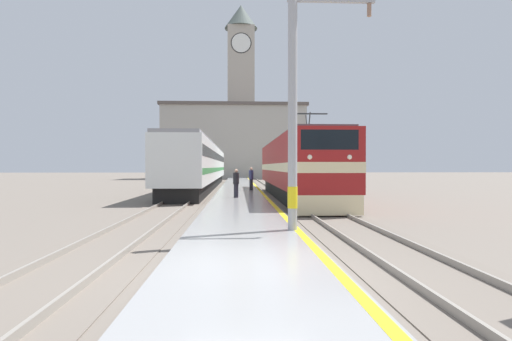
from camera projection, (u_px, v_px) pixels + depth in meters
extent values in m
plane|color=#70665B|center=(239.00, 188.00, 37.47)|extent=(200.00, 200.00, 0.00)
cube|color=#999999|center=(240.00, 190.00, 32.47)|extent=(3.21, 140.00, 0.29)
cube|color=yellow|center=(258.00, 188.00, 32.54)|extent=(0.20, 140.00, 0.00)
cube|color=#70665B|center=(282.00, 191.00, 32.64)|extent=(2.83, 140.00, 0.02)
cube|color=gray|center=(273.00, 190.00, 32.60)|extent=(0.07, 140.00, 0.14)
cube|color=gray|center=(291.00, 190.00, 32.67)|extent=(0.07, 140.00, 0.14)
cube|color=#70665B|center=(197.00, 192.00, 32.31)|extent=(2.83, 140.00, 0.02)
cube|color=gray|center=(188.00, 191.00, 32.28)|extent=(0.07, 140.00, 0.14)
cube|color=gray|center=(206.00, 191.00, 32.34)|extent=(0.07, 140.00, 0.14)
cube|color=black|center=(294.00, 191.00, 25.60)|extent=(2.46, 18.03, 0.90)
cube|color=maroon|center=(294.00, 163.00, 25.58)|extent=(2.90, 19.60, 2.76)
cube|color=beige|center=(294.00, 167.00, 25.58)|extent=(2.92, 19.62, 0.44)
cube|color=beige|center=(329.00, 205.00, 15.96)|extent=(2.76, 0.30, 0.81)
cube|color=black|center=(329.00, 140.00, 15.84)|extent=(2.32, 0.12, 0.80)
sphere|color=white|center=(310.00, 157.00, 15.77)|extent=(0.20, 0.20, 0.20)
sphere|color=white|center=(350.00, 157.00, 15.85)|extent=(0.20, 0.20, 0.20)
cube|color=#4C4C51|center=(294.00, 140.00, 25.57)|extent=(2.61, 18.62, 0.12)
cylinder|color=#333333|center=(309.00, 123.00, 20.32)|extent=(0.06, 0.63, 1.03)
cylinder|color=#333333|center=(307.00, 124.00, 21.02)|extent=(0.06, 0.63, 1.03)
cube|color=#262626|center=(308.00, 114.00, 20.66)|extent=(2.03, 0.08, 0.06)
cube|color=black|center=(202.00, 183.00, 37.55)|extent=(2.47, 32.56, 0.90)
cube|color=silver|center=(202.00, 163.00, 37.53)|extent=(2.90, 33.91, 2.92)
cube|color=black|center=(202.00, 157.00, 37.52)|extent=(2.92, 33.24, 0.64)
cube|color=#338442|center=(202.00, 169.00, 37.53)|extent=(2.92, 33.24, 0.36)
cube|color=gray|center=(202.00, 147.00, 37.51)|extent=(2.67, 33.91, 0.20)
cylinder|color=#9E9EA3|center=(293.00, 100.00, 10.99)|extent=(0.26, 0.26, 7.15)
cylinder|color=yellow|center=(292.00, 197.00, 11.02)|extent=(0.28, 0.28, 0.60)
cube|color=#9E9EA3|center=(331.00, 0.00, 11.02)|extent=(2.44, 0.12, 0.12)
cylinder|color=#8C6651|center=(369.00, 10.00, 11.07)|extent=(0.12, 0.12, 0.35)
cylinder|color=#23232D|center=(236.00, 191.00, 22.49)|extent=(0.26, 0.26, 0.77)
cylinder|color=black|center=(236.00, 178.00, 22.48)|extent=(0.34, 0.34, 0.64)
sphere|color=tan|center=(236.00, 171.00, 22.48)|extent=(0.21, 0.21, 0.21)
cylinder|color=#23232D|center=(251.00, 185.00, 29.61)|extent=(0.26, 0.26, 0.81)
cylinder|color=navy|center=(251.00, 175.00, 29.60)|extent=(0.34, 0.34, 0.67)
sphere|color=tan|center=(251.00, 169.00, 29.59)|extent=(0.22, 0.22, 0.22)
cube|color=#ADA393|center=(241.00, 103.00, 73.84)|extent=(4.84, 4.84, 27.56)
cylinder|color=black|center=(241.00, 43.00, 71.30)|extent=(3.69, 0.06, 3.69)
cylinder|color=white|center=(241.00, 43.00, 71.27)|extent=(3.39, 0.10, 3.39)
cone|color=#47514C|center=(241.00, 17.00, 73.68)|extent=(6.05, 6.05, 4.35)
cube|color=#A8A399|center=(234.00, 143.00, 66.82)|extent=(23.43, 6.73, 11.89)
cube|color=#564C47|center=(234.00, 106.00, 66.76)|extent=(24.03, 7.33, 0.50)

